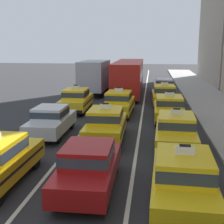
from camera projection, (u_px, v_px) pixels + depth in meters
lane_stripe_left_center at (97, 114)px, 22.22m from camera, size 0.14×80.00×0.01m
lane_stripe_center_right at (142, 115)px, 21.83m from camera, size 0.14×80.00×0.01m
sedan_left_third at (51, 120)px, 16.82m from camera, size 1.80×4.32×1.58m
taxi_left_fourth at (76, 99)px, 22.98m from camera, size 1.94×4.61×1.96m
box_truck_left_fifth at (96, 76)px, 30.90m from camera, size 2.41×7.00×3.27m
sedan_left_sixth at (107, 78)px, 37.57m from camera, size 1.94×4.37×1.58m
sedan_center_second at (88, 165)px, 10.46m from camera, size 1.80×4.32×1.58m
taxi_center_third at (106, 124)px, 15.88m from camera, size 1.88×4.58×1.96m
taxi_center_fourth at (119, 103)px, 21.66m from camera, size 1.95×4.61×1.96m
bus_center_fifth at (129, 76)px, 30.67m from camera, size 2.60×11.22×3.22m
taxi_right_second at (183, 178)px, 9.40m from camera, size 1.98×4.62×1.96m
taxi_right_third at (176, 131)px, 14.60m from camera, size 1.98×4.62×1.96m
taxi_right_fourth at (169, 108)px, 19.78m from camera, size 1.83×4.57×1.96m
taxi_right_fifth at (164, 95)px, 25.05m from camera, size 1.92×4.60×1.96m
sedan_right_sixth at (164, 86)px, 30.44m from camera, size 1.87×4.34×1.58m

